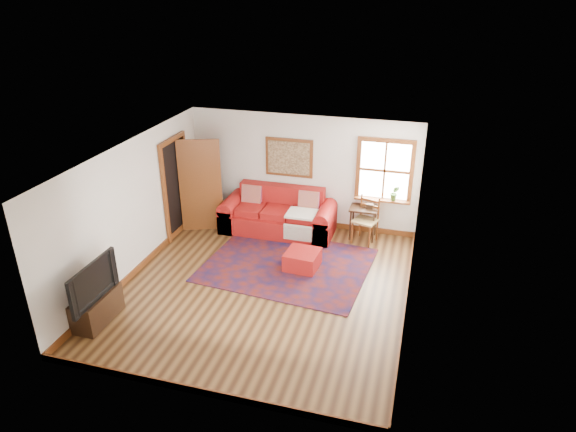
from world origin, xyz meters
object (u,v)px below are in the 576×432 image
(red_ottoman, at_px, (302,260))
(side_table, at_px, (364,213))
(red_leather_sofa, at_px, (279,217))
(ladder_back_chair, at_px, (367,218))
(media_cabinet, at_px, (97,308))

(red_ottoman, height_order, side_table, side_table)
(red_leather_sofa, height_order, ladder_back_chair, ladder_back_chair)
(red_ottoman, relative_size, media_cabinet, 0.68)
(side_table, xyz_separation_m, media_cabinet, (-3.70, -4.10, -0.33))
(red_ottoman, height_order, ladder_back_chair, ladder_back_chair)
(red_leather_sofa, xyz_separation_m, media_cabinet, (-1.87, -3.95, -0.07))
(red_ottoman, relative_size, ladder_back_chair, 0.62)
(red_ottoman, xyz_separation_m, media_cabinet, (-2.77, -2.52, 0.07))
(ladder_back_chair, distance_m, media_cabinet, 5.49)
(red_leather_sofa, distance_m, media_cabinet, 4.37)
(ladder_back_chair, bearing_deg, red_leather_sofa, -179.15)
(red_leather_sofa, relative_size, side_table, 3.49)
(side_table, distance_m, media_cabinet, 5.53)
(side_table, bearing_deg, media_cabinet, -132.03)
(media_cabinet, bearing_deg, red_leather_sofa, 64.65)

